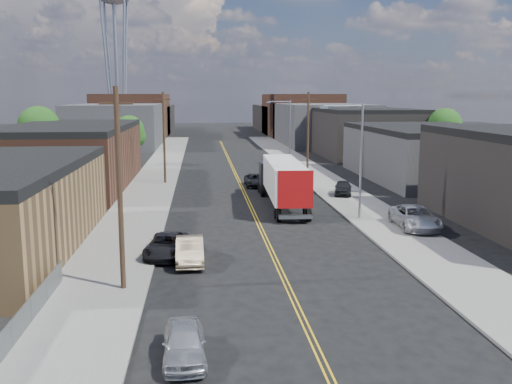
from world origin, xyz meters
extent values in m
plane|color=black|center=(0.00, 60.00, 0.00)|extent=(260.00, 260.00, 0.00)
cube|color=gold|center=(0.00, 45.00, 0.01)|extent=(0.32, 120.00, 0.01)
cube|color=slate|center=(-9.50, 45.00, 0.07)|extent=(5.00, 140.00, 0.15)
cube|color=slate|center=(9.50, 45.00, 0.07)|extent=(5.00, 140.00, 0.15)
cube|color=#532E21|center=(-18.00, 44.00, 3.00)|extent=(12.00, 26.00, 6.00)
cube|color=black|center=(-18.00, 44.00, 6.30)|extent=(12.00, 26.00, 0.60)
cube|color=navy|center=(15.20, 20.00, 3.60)|extent=(0.30, 20.00, 0.80)
cube|color=#323234|center=(22.00, 46.00, 2.75)|extent=(14.00, 24.00, 5.50)
cube|color=black|center=(22.00, 46.00, 5.80)|extent=(14.00, 24.00, 0.60)
cube|color=black|center=(22.00, 72.00, 3.50)|extent=(14.00, 22.00, 7.00)
cube|color=black|center=(22.00, 72.00, 7.30)|extent=(14.00, 22.00, 0.60)
cube|color=#323234|center=(-20.00, 95.00, 4.00)|extent=(16.00, 30.00, 8.00)
cube|color=#323234|center=(20.00, 95.00, 4.00)|extent=(16.00, 30.00, 8.00)
cube|color=#532E21|center=(-20.00, 120.00, 5.00)|extent=(16.00, 26.00, 10.00)
cube|color=#532E21|center=(20.00, 120.00, 5.00)|extent=(16.00, 26.00, 10.00)
cube|color=black|center=(-20.00, 140.00, 3.50)|extent=(16.00, 40.00, 7.00)
cube|color=black|center=(20.00, 140.00, 3.50)|extent=(16.00, 40.00, 7.00)
cylinder|color=gray|center=(-22.00, 110.00, 15.00)|extent=(0.80, 0.80, 30.00)
cylinder|color=gray|center=(-23.76, 108.24, 15.00)|extent=(1.94, 1.94, 29.98)
cylinder|color=gray|center=(-20.24, 108.24, 15.00)|extent=(1.94, 1.94, 29.98)
cylinder|color=gray|center=(-23.76, 111.76, 15.00)|extent=(1.94, 1.94, 29.98)
cylinder|color=gray|center=(-20.24, 111.76, 15.00)|extent=(1.94, 1.94, 29.98)
cylinder|color=gray|center=(8.00, 25.00, 4.50)|extent=(0.18, 0.18, 9.00)
cylinder|color=gray|center=(6.50, 25.00, 8.80)|extent=(3.00, 0.12, 0.12)
cube|color=gray|center=(5.00, 25.00, 8.70)|extent=(0.60, 0.25, 0.18)
cylinder|color=gray|center=(8.00, 60.00, 4.50)|extent=(0.18, 0.18, 9.00)
cylinder|color=gray|center=(6.50, 60.00, 8.80)|extent=(3.00, 0.12, 0.12)
cube|color=gray|center=(5.00, 60.00, 8.70)|extent=(0.60, 0.25, 0.18)
cylinder|color=black|center=(-8.20, 10.00, 5.00)|extent=(0.26, 0.26, 10.00)
cube|color=black|center=(-8.20, 10.00, 9.20)|extent=(1.60, 0.12, 0.12)
cylinder|color=black|center=(-8.20, 45.00, 5.00)|extent=(0.26, 0.26, 10.00)
cube|color=black|center=(-8.20, 45.00, 9.20)|extent=(1.60, 0.12, 0.12)
cylinder|color=black|center=(8.20, 48.00, 5.00)|extent=(0.26, 0.26, 10.00)
cube|color=black|center=(8.20, 48.00, 9.20)|extent=(1.60, 0.12, 0.12)
cube|color=slate|center=(-11.50, 3.50, 0.60)|extent=(0.02, 16.00, 1.20)
cube|color=slate|center=(-11.50, 3.50, 1.20)|extent=(0.05, 16.00, 0.05)
cylinder|color=black|center=(-24.00, 55.00, 2.25)|extent=(0.36, 0.36, 4.50)
sphere|color=#143C10|center=(-24.00, 55.00, 5.85)|extent=(5.04, 5.04, 5.04)
sphere|color=#143C10|center=(-23.40, 55.30, 4.95)|extent=(3.96, 3.96, 3.96)
sphere|color=#143C10|center=(-24.50, 54.60, 5.22)|extent=(3.60, 3.60, 3.60)
cylinder|color=black|center=(-14.00, 62.00, 1.88)|extent=(0.36, 0.36, 3.75)
sphere|color=#143C10|center=(-14.00, 62.00, 4.88)|extent=(4.20, 4.20, 4.20)
sphere|color=#143C10|center=(-13.40, 62.30, 4.12)|extent=(3.30, 3.30, 3.30)
sphere|color=#143C10|center=(-14.50, 61.60, 4.35)|extent=(3.00, 3.00, 3.00)
cylinder|color=black|center=(30.00, 60.00, 2.12)|extent=(0.36, 0.36, 4.25)
sphere|color=#143C10|center=(30.00, 60.00, 5.53)|extent=(4.76, 4.76, 4.76)
sphere|color=#143C10|center=(30.60, 60.30, 4.68)|extent=(3.74, 3.74, 3.74)
sphere|color=#143C10|center=(29.50, 59.60, 4.93)|extent=(3.40, 3.40, 3.40)
cube|color=silver|center=(2.75, 30.05, 2.64)|extent=(3.08, 12.26, 2.84)
cube|color=maroon|center=(2.75, 23.96, 2.64)|extent=(2.66, 0.22, 2.86)
cube|color=gray|center=(2.75, 23.96, 0.56)|extent=(2.53, 0.69, 0.25)
cube|color=black|center=(2.75, 37.55, 1.57)|extent=(2.65, 3.34, 3.14)
cylinder|color=black|center=(2.75, 25.36, 0.51)|extent=(2.67, 1.11, 1.01)
cylinder|color=black|center=(2.75, 37.55, 0.51)|extent=(2.57, 1.11, 1.01)
imported|color=#B4B6B9|center=(-5.00, 2.15, 0.66)|extent=(1.70, 3.92, 1.32)
imported|color=#826F55|center=(-5.00, 14.48, 0.74)|extent=(1.67, 4.51, 1.47)
imported|color=black|center=(-6.40, 16.00, 0.68)|extent=(2.80, 5.10, 1.35)
imported|color=#B7BABD|center=(11.00, 21.15, 0.94)|extent=(2.95, 5.86, 1.59)
imported|color=black|center=(9.34, 35.54, 0.83)|extent=(2.54, 4.24, 1.35)
imported|color=black|center=(1.50, 42.36, 0.65)|extent=(2.17, 4.68, 1.30)
camera|label=1|loc=(-4.30, -17.58, 9.54)|focal=40.00mm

